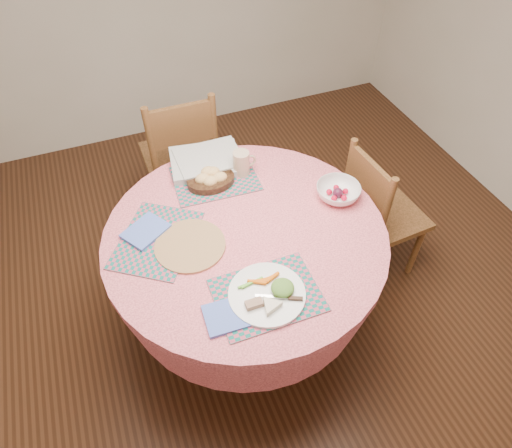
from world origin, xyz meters
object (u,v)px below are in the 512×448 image
at_px(chair_right, 378,212).
at_px(chair_back, 182,155).
at_px(bread_bowl, 211,178).
at_px(dining_table, 246,260).
at_px(dinner_plate, 269,293).
at_px(latte_mug, 242,163).
at_px(wicker_trivet, 190,245).
at_px(fruit_bowl, 338,192).

height_order(chair_right, chair_back, chair_back).
height_order(chair_back, bread_bowl, chair_back).
bearing_deg(chair_right, dining_table, 95.11).
bearing_deg(dinner_plate, bread_bowl, 90.61).
xyz_separation_m(bread_bowl, latte_mug, (0.17, 0.02, 0.03)).
bearing_deg(latte_mug, wicker_trivet, -135.47).
bearing_deg(dinner_plate, dining_table, 84.28).
xyz_separation_m(chair_back, fruit_bowl, (0.53, -0.90, 0.29)).
distance_m(chair_back, fruit_bowl, 1.09).
xyz_separation_m(dining_table, wicker_trivet, (-0.25, 0.01, 0.20)).
xyz_separation_m(wicker_trivet, dinner_plate, (0.21, -0.36, 0.01)).
bearing_deg(chair_right, bread_bowl, 71.64).
bearing_deg(dinner_plate, fruit_bowl, 37.69).
relative_size(chair_back, bread_bowl, 4.09).
xyz_separation_m(dining_table, dinner_plate, (-0.03, -0.35, 0.22)).
xyz_separation_m(chair_right, dinner_plate, (-0.86, -0.48, 0.32)).
xyz_separation_m(wicker_trivet, latte_mug, (0.37, 0.36, 0.06)).
bearing_deg(dining_table, bread_bowl, 96.83).
relative_size(chair_back, latte_mug, 7.67).
distance_m(latte_mug, fruit_bowl, 0.48).
distance_m(chair_back, bread_bowl, 0.67).
height_order(chair_back, dinner_plate, chair_back).
relative_size(wicker_trivet, bread_bowl, 1.30).
bearing_deg(dinner_plate, latte_mug, 77.60).
height_order(dining_table, chair_back, chair_back).
bearing_deg(chair_right, chair_back, 43.04).
xyz_separation_m(dining_table, bread_bowl, (-0.04, 0.35, 0.23)).
bearing_deg(chair_right, dinner_plate, 115.33).
height_order(dining_table, fruit_bowl, fruit_bowl).
bearing_deg(bread_bowl, dining_table, -83.17).
bearing_deg(latte_mug, bread_bowl, -174.04).
height_order(chair_back, fruit_bowl, chair_back).
height_order(bread_bowl, fruit_bowl, bread_bowl).
xyz_separation_m(chair_right, fruit_bowl, (-0.34, -0.08, 0.33)).
xyz_separation_m(chair_back, bread_bowl, (0.01, -0.60, 0.30)).
distance_m(dinner_plate, fruit_bowl, 0.65).
bearing_deg(chair_back, fruit_bowl, 120.84).
relative_size(latte_mug, fruit_bowl, 0.52).
bearing_deg(dining_table, chair_back, 93.41).
relative_size(bread_bowl, latte_mug, 1.88).
relative_size(dining_table, chair_right, 1.44).
bearing_deg(fruit_bowl, bread_bowl, 149.63).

